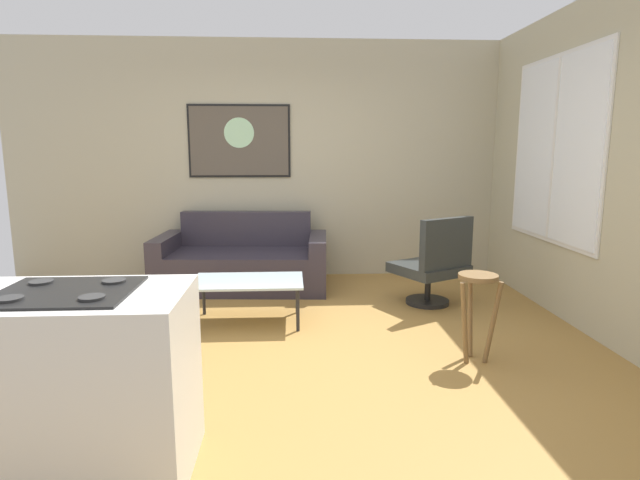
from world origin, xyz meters
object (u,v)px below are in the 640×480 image
object	(u,v)px
armchair	(434,264)
bar_stool	(477,297)
coffee_table	(248,283)
wall_painting	(239,141)
couch	(243,263)

from	to	relation	value
armchair	bar_stool	distance (m)	1.36
coffee_table	bar_stool	size ratio (longest dim) A/B	1.49
coffee_table	wall_painting	size ratio (longest dim) A/B	0.81
coffee_table	wall_painting	distance (m)	2.17
couch	armchair	world-z (taller)	armchair
bar_stool	couch	bearing A→B (deg)	130.91
armchair	couch	bearing A→B (deg)	157.42
bar_stool	coffee_table	bearing A→B (deg)	151.06
couch	wall_painting	world-z (taller)	wall_painting
armchair	wall_painting	size ratio (longest dim) A/B	0.75
couch	wall_painting	distance (m)	1.46
coffee_table	armchair	bearing A→B (deg)	12.80
bar_stool	wall_painting	world-z (taller)	wall_painting
armchair	wall_painting	xyz separation A→B (m)	(-2.01, 1.34, 1.21)
couch	bar_stool	distance (m)	2.88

